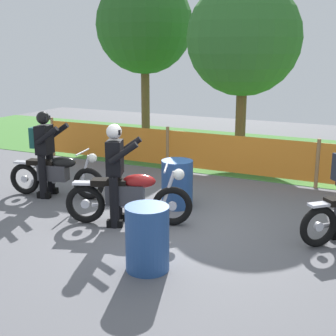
# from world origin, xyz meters

# --- Properties ---
(ground) EXTENTS (24.00, 24.00, 0.02)m
(ground) POSITION_xyz_m (0.00, 0.00, -0.01)
(ground) COLOR #5B5B60
(grass_verge) EXTENTS (24.00, 5.65, 0.01)m
(grass_verge) POSITION_xyz_m (0.00, 5.98, 0.01)
(grass_verge) COLOR #427A33
(grass_verge) RESTS_ON ground
(barrier_fence) EXTENTS (10.53, 0.08, 1.05)m
(barrier_fence) POSITION_xyz_m (0.00, 3.16, 0.54)
(barrier_fence) COLOR #997547
(barrier_fence) RESTS_ON ground
(tree_leftmost) EXTENTS (3.12, 3.12, 5.15)m
(tree_leftmost) POSITION_xyz_m (-4.43, 6.97, 3.58)
(tree_leftmost) COLOR brown
(tree_leftmost) RESTS_ON ground
(tree_near_left) EXTENTS (2.99, 2.99, 4.62)m
(tree_near_left) POSITION_xyz_m (-0.64, 5.39, 3.11)
(tree_near_left) COLOR brown
(tree_near_left) RESTS_ON ground
(motorcycle_lead) EXTENTS (2.02, 0.98, 1.01)m
(motorcycle_lead) POSITION_xyz_m (-0.72, -0.37, 0.49)
(motorcycle_lead) COLOR black
(motorcycle_lead) RESTS_ON ground
(motorcycle_trailing) EXTENTS (1.99, 0.69, 0.95)m
(motorcycle_trailing) POSITION_xyz_m (-2.78, 0.29, 0.46)
(motorcycle_trailing) COLOR black
(motorcycle_trailing) RESTS_ON ground
(rider_lead) EXTENTS (0.69, 0.68, 1.69)m
(rider_lead) POSITION_xyz_m (-0.91, -0.45, 0.92)
(rider_lead) COLOR black
(rider_lead) RESTS_ON ground
(rider_trailing) EXTENTS (0.74, 0.63, 1.69)m
(rider_trailing) POSITION_xyz_m (-2.99, 0.24, 0.95)
(rider_trailing) COLOR black
(rider_trailing) RESTS_ON ground
(oil_drum) EXTENTS (0.58, 0.58, 0.88)m
(oil_drum) POSITION_xyz_m (0.34, -1.70, 0.44)
(oil_drum) COLOR navy
(oil_drum) RESTS_ON ground
(spare_drum) EXTENTS (0.58, 0.58, 0.88)m
(spare_drum) POSITION_xyz_m (-0.39, 0.78, 0.44)
(spare_drum) COLOR navy
(spare_drum) RESTS_ON ground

